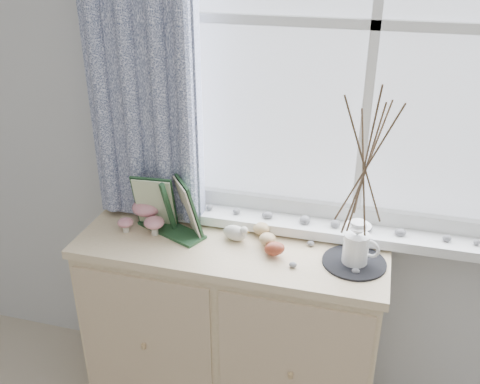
{
  "coord_description": "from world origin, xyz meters",
  "views": [
    {
      "loc": [
        0.35,
        0.07,
        1.94
      ],
      "look_at": [
        -0.1,
        1.7,
        1.1
      ],
      "focal_mm": 40.0,
      "sensor_mm": 36.0,
      "label": 1
    }
  ],
  "objects": [
    {
      "name": "crocheted_doily",
      "position": [
        0.32,
        1.74,
        0.85
      ],
      "size": [
        0.23,
        0.23,
        0.01
      ],
      "primitive_type": "cylinder",
      "color": "black",
      "rests_on": "sideboard"
    },
    {
      "name": "twig_pitcher",
      "position": [
        0.32,
        1.74,
        1.25
      ],
      "size": [
        0.32,
        0.32,
        0.7
      ],
      "rotation": [
        0.0,
        0.0,
        -0.36
      ],
      "color": "white",
      "rests_on": "crocheted_doily"
    },
    {
      "name": "wooden_eggs",
      "position": [
        -0.01,
        1.77,
        0.88
      ],
      "size": [
        0.14,
        0.18,
        0.08
      ],
      "color": "tan",
      "rests_on": "sideboard"
    },
    {
      "name": "botanical_book",
      "position": [
        -0.4,
        1.75,
        0.97
      ],
      "size": [
        0.36,
        0.26,
        0.24
      ],
      "primitive_type": null,
      "rotation": [
        0.0,
        0.0,
        -0.42
      ],
      "color": "#1F4024",
      "rests_on": "sideboard"
    },
    {
      "name": "sideboard_pebbles",
      "position": [
        0.15,
        1.75,
        0.86
      ],
      "size": [
        0.33,
        0.23,
        0.02
      ],
      "color": "gray",
      "rests_on": "sideboard"
    },
    {
      "name": "toadstool_cluster",
      "position": [
        -0.51,
        1.78,
        0.92
      ],
      "size": [
        0.19,
        0.17,
        0.11
      ],
      "color": "beige",
      "rests_on": "sideboard"
    },
    {
      "name": "sideboard",
      "position": [
        -0.15,
        1.75,
        0.43
      ],
      "size": [
        1.2,
        0.45,
        0.85
      ],
      "color": "beige",
      "rests_on": "ground"
    },
    {
      "name": "songbird_figurine",
      "position": [
        -0.14,
        1.78,
        0.88
      ],
      "size": [
        0.14,
        0.09,
        0.07
      ],
      "primitive_type": null,
      "rotation": [
        0.0,
        0.0,
        -0.23
      ],
      "color": "beige",
      "rests_on": "sideboard"
    }
  ]
}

